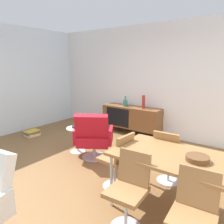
{
  "coord_description": "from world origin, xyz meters",
  "views": [
    {
      "loc": [
        2.27,
        -2.45,
        1.8
      ],
      "look_at": [
        0.04,
        0.59,
        0.96
      ],
      "focal_mm": 34.29,
      "sensor_mm": 36.0,
      "label": 1
    }
  ],
  "objects_px": {
    "sideboard": "(131,117)",
    "fruit_bowl": "(77,126)",
    "dining_table": "(179,159)",
    "wooden_bowl_on_table": "(197,158)",
    "vase_sculptural_dark": "(143,102)",
    "dining_chair_front_right": "(194,213)",
    "side_table_round": "(77,137)",
    "dining_chair_front_left": "(129,188)",
    "vase_cobalt": "(125,103)",
    "dining_chair_near_window": "(118,158)",
    "magazine_stack": "(32,133)",
    "dining_chair_back_left": "(168,155)",
    "lounge_chair_red": "(93,136)"
  },
  "relations": [
    {
      "from": "dining_chair_back_left",
      "to": "dining_chair_near_window",
      "type": "xyz_separation_m",
      "value": [
        -0.54,
        -0.56,
        0.0
      ]
    },
    {
      "from": "dining_table",
      "to": "lounge_chair_red",
      "type": "relative_size",
      "value": 1.69
    },
    {
      "from": "wooden_bowl_on_table",
      "to": "vase_cobalt",
      "type": "bearing_deg",
      "value": 136.39
    },
    {
      "from": "dining_chair_front_left",
      "to": "dining_chair_front_right",
      "type": "bearing_deg",
      "value": -0.0
    },
    {
      "from": "dining_table",
      "to": "dining_chair_front_left",
      "type": "bearing_deg",
      "value": -122.35
    },
    {
      "from": "dining_chair_front_right",
      "to": "magazine_stack",
      "type": "distance_m",
      "value": 4.6
    },
    {
      "from": "dining_table",
      "to": "dining_chair_front_right",
      "type": "height_order",
      "value": "dining_chair_front_right"
    },
    {
      "from": "dining_chair_back_left",
      "to": "dining_chair_front_left",
      "type": "bearing_deg",
      "value": -90.3
    },
    {
      "from": "dining_table",
      "to": "lounge_chair_red",
      "type": "bearing_deg",
      "value": 163.28
    },
    {
      "from": "sideboard",
      "to": "vase_sculptural_dark",
      "type": "xyz_separation_m",
      "value": [
        0.35,
        0.0,
        0.45
      ]
    },
    {
      "from": "side_table_round",
      "to": "fruit_bowl",
      "type": "bearing_deg",
      "value": 84.92
    },
    {
      "from": "sideboard",
      "to": "dining_chair_front_left",
      "type": "xyz_separation_m",
      "value": [
        1.75,
        -2.93,
        0.03
      ]
    },
    {
      "from": "vase_cobalt",
      "to": "side_table_round",
      "type": "height_order",
      "value": "vase_cobalt"
    },
    {
      "from": "fruit_bowl",
      "to": "magazine_stack",
      "type": "bearing_deg",
      "value": 178.84
    },
    {
      "from": "lounge_chair_red",
      "to": "sideboard",
      "type": "bearing_deg",
      "value": 97.84
    },
    {
      "from": "side_table_round",
      "to": "vase_sculptural_dark",
      "type": "bearing_deg",
      "value": 70.54
    },
    {
      "from": "side_table_round",
      "to": "lounge_chair_red",
      "type": "bearing_deg",
      "value": -8.09
    },
    {
      "from": "dining_chair_front_left",
      "to": "lounge_chair_red",
      "type": "relative_size",
      "value": 0.9
    },
    {
      "from": "vase_cobalt",
      "to": "dining_table",
      "type": "height_order",
      "value": "vase_cobalt"
    },
    {
      "from": "vase_cobalt",
      "to": "wooden_bowl_on_table",
      "type": "distance_m",
      "value": 3.45
    },
    {
      "from": "dining_table",
      "to": "dining_chair_front_left",
      "type": "relative_size",
      "value": 1.87
    },
    {
      "from": "dining_chair_back_left",
      "to": "side_table_round",
      "type": "distance_m",
      "value": 2.03
    },
    {
      "from": "sideboard",
      "to": "dining_table",
      "type": "bearing_deg",
      "value": -48.43
    },
    {
      "from": "dining_chair_back_left",
      "to": "dining_chair_near_window",
      "type": "height_order",
      "value": "same"
    },
    {
      "from": "vase_cobalt",
      "to": "side_table_round",
      "type": "distance_m",
      "value": 1.81
    },
    {
      "from": "lounge_chair_red",
      "to": "dining_chair_front_left",
      "type": "bearing_deg",
      "value": -36.69
    },
    {
      "from": "dining_chair_back_left",
      "to": "dining_chair_front_left",
      "type": "height_order",
      "value": "same"
    },
    {
      "from": "wooden_bowl_on_table",
      "to": "side_table_round",
      "type": "height_order",
      "value": "wooden_bowl_on_table"
    },
    {
      "from": "dining_chair_front_right",
      "to": "dining_chair_front_left",
      "type": "relative_size",
      "value": 1.0
    },
    {
      "from": "wooden_bowl_on_table",
      "to": "magazine_stack",
      "type": "height_order",
      "value": "wooden_bowl_on_table"
    },
    {
      "from": "dining_chair_front_right",
      "to": "dining_chair_near_window",
      "type": "relative_size",
      "value": 1.0
    },
    {
      "from": "dining_chair_front_right",
      "to": "magazine_stack",
      "type": "xyz_separation_m",
      "value": [
        -4.41,
        1.22,
        -0.4
      ]
    },
    {
      "from": "dining_chair_near_window",
      "to": "dining_chair_front_right",
      "type": "bearing_deg",
      "value": -24.22
    },
    {
      "from": "dining_table",
      "to": "side_table_round",
      "type": "height_order",
      "value": "dining_table"
    },
    {
      "from": "dining_table",
      "to": "wooden_bowl_on_table",
      "type": "xyz_separation_m",
      "value": [
        0.21,
        -0.01,
        0.07
      ]
    },
    {
      "from": "dining_table",
      "to": "sideboard",
      "type": "bearing_deg",
      "value": 131.57
    },
    {
      "from": "vase_sculptural_dark",
      "to": "fruit_bowl",
      "type": "xyz_separation_m",
      "value": [
        -0.61,
        -1.74,
        -0.33
      ]
    },
    {
      "from": "side_table_round",
      "to": "magazine_stack",
      "type": "bearing_deg",
      "value": 178.83
    },
    {
      "from": "vase_sculptural_dark",
      "to": "fruit_bowl",
      "type": "distance_m",
      "value": 1.87
    },
    {
      "from": "wooden_bowl_on_table",
      "to": "fruit_bowl",
      "type": "relative_size",
      "value": 1.3
    },
    {
      "from": "dining_chair_front_left",
      "to": "sideboard",
      "type": "bearing_deg",
      "value": 120.81
    },
    {
      "from": "sideboard",
      "to": "fruit_bowl",
      "type": "bearing_deg",
      "value": -98.75
    },
    {
      "from": "dining_chair_near_window",
      "to": "magazine_stack",
      "type": "relative_size",
      "value": 2.12
    },
    {
      "from": "vase_cobalt",
      "to": "fruit_bowl",
      "type": "height_order",
      "value": "vase_cobalt"
    },
    {
      "from": "vase_sculptural_dark",
      "to": "dining_chair_near_window",
      "type": "distance_m",
      "value": 2.56
    },
    {
      "from": "dining_chair_front_left",
      "to": "dining_table",
      "type": "bearing_deg",
      "value": 57.65
    },
    {
      "from": "dining_chair_front_left",
      "to": "magazine_stack",
      "type": "distance_m",
      "value": 3.93
    },
    {
      "from": "dining_chair_back_left",
      "to": "dining_chair_near_window",
      "type": "bearing_deg",
      "value": -133.86
    },
    {
      "from": "dining_chair_front_right",
      "to": "side_table_round",
      "type": "bearing_deg",
      "value": 156.35
    },
    {
      "from": "dining_table",
      "to": "fruit_bowl",
      "type": "relative_size",
      "value": 8.0
    }
  ]
}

